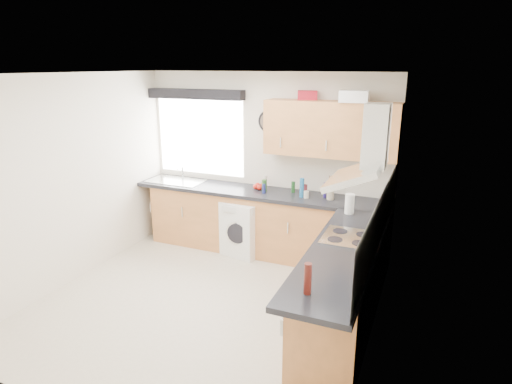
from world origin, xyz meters
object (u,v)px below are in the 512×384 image
at_px(washing_machine, 245,227).
at_px(oven, 347,282).
at_px(extractor_hood, 366,155).
at_px(upper_cabinets, 331,129).

bearing_deg(washing_machine, oven, -21.89).
xyz_separation_m(oven, extractor_hood, (0.10, -0.00, 1.34)).
relative_size(oven, upper_cabinets, 0.50).
xyz_separation_m(extractor_hood, upper_cabinets, (-0.65, 1.33, 0.03)).
xyz_separation_m(oven, upper_cabinets, (-0.55, 1.32, 1.38)).
distance_m(oven, upper_cabinets, 1.99).
relative_size(oven, washing_machine, 1.10).
distance_m(extractor_hood, washing_machine, 2.49).
bearing_deg(extractor_hood, washing_machine, 147.85).
bearing_deg(oven, washing_machine, 146.31).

